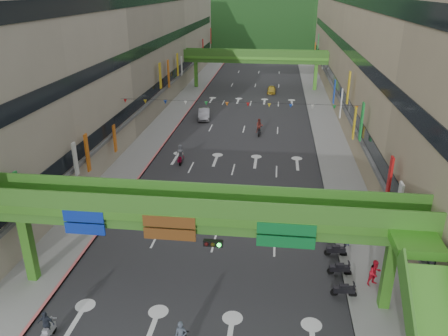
# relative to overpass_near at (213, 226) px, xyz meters

# --- Properties ---
(road_slab) EXTENTS (18.00, 140.00, 0.02)m
(road_slab) POSITION_rel_overpass_near_xyz_m (-0.93, 44.62, -5.20)
(road_slab) COLOR #28282B
(road_slab) RESTS_ON ground
(sidewalk_left) EXTENTS (4.00, 140.00, 0.15)m
(sidewalk_left) POSITION_rel_overpass_near_xyz_m (-11.93, 44.62, -5.13)
(sidewalk_left) COLOR gray
(sidewalk_left) RESTS_ON ground
(sidewalk_right) EXTENTS (4.00, 140.00, 0.15)m
(sidewalk_right) POSITION_rel_overpass_near_xyz_m (10.07, 44.62, -5.13)
(sidewalk_right) COLOR gray
(sidewalk_right) RESTS_ON ground
(curb_left) EXTENTS (0.20, 140.00, 0.18)m
(curb_left) POSITION_rel_overpass_near_xyz_m (-10.03, 44.62, -5.12)
(curb_left) COLOR #CC5959
(curb_left) RESTS_ON ground
(curb_right) EXTENTS (0.20, 140.00, 0.18)m
(curb_right) POSITION_rel_overpass_near_xyz_m (8.17, 44.62, -5.12)
(curb_right) COLOR gray
(curb_right) RESTS_ON ground
(building_row_left) EXTENTS (12.80, 95.00, 19.00)m
(building_row_left) POSITION_rel_overpass_near_xyz_m (-19.86, 44.62, 4.25)
(building_row_left) COLOR #9E937F
(building_row_left) RESTS_ON ground
(building_row_right) EXTENTS (12.80, 95.00, 19.00)m
(building_row_right) POSITION_rel_overpass_near_xyz_m (18.00, 44.62, 4.25)
(building_row_right) COLOR gray
(building_row_right) RESTS_ON ground
(overpass_near) EXTENTS (28.00, 12.27, 7.10)m
(overpass_near) POSITION_rel_overpass_near_xyz_m (0.00, 0.00, 0.00)
(overpass_near) COLOR #4C9E2D
(overpass_near) RESTS_ON ground
(overpass_far) EXTENTS (28.00, 2.20, 7.10)m
(overpass_far) POSITION_rel_overpass_near_xyz_m (-0.93, 59.62, 0.20)
(overpass_far) COLOR #4C9E2D
(overpass_far) RESTS_ON ground
(hill_left) EXTENTS (168.00, 140.00, 112.00)m
(hill_left) POSITION_rel_overpass_near_xyz_m (-15.93, 154.62, -5.21)
(hill_left) COLOR #1C4419
(hill_left) RESTS_ON ground
(hill_right) EXTENTS (208.00, 176.00, 128.00)m
(hill_right) POSITION_rel_overpass_near_xyz_m (24.07, 174.62, -5.21)
(hill_right) COLOR #1C4419
(hill_right) RESTS_ON ground
(bunting_string) EXTENTS (26.00, 0.36, 0.47)m
(bunting_string) POSITION_rel_overpass_near_xyz_m (-0.93, 24.62, 0.75)
(bunting_string) COLOR black
(bunting_string) RESTS_ON ground
(scooter_rider_mid) EXTENTS (0.98, 1.60, 2.22)m
(scooter_rider_mid) POSITION_rel_overpass_near_xyz_m (1.22, 32.21, -4.05)
(scooter_rider_mid) COLOR black
(scooter_rider_mid) RESTS_ON ground
(scooter_rider_left) EXTENTS (0.94, 1.60, 1.93)m
(scooter_rider_left) POSITION_rel_overpass_near_xyz_m (-8.43, -4.28, -4.25)
(scooter_rider_left) COLOR gray
(scooter_rider_left) RESTS_ON ground
(scooter_rider_far) EXTENTS (0.95, 1.60, 2.19)m
(scooter_rider_far) POSITION_rel_overpass_near_xyz_m (-6.71, 21.54, -4.08)
(scooter_rider_far) COLOR maroon
(scooter_rider_far) RESTS_ON ground
(parked_scooter_row) EXTENTS (1.60, 7.16, 1.08)m
(parked_scooter_row) POSITION_rel_overpass_near_xyz_m (7.87, 4.62, -4.68)
(parked_scooter_row) COLOR black
(parked_scooter_row) RESTS_ON ground
(car_silver) EXTENTS (2.22, 4.73, 1.50)m
(car_silver) POSITION_rel_overpass_near_xyz_m (-7.02, 38.87, -4.46)
(car_silver) COLOR gray
(car_silver) RESTS_ON ground
(car_yellow) EXTENTS (1.49, 3.68, 1.25)m
(car_yellow) POSITION_rel_overpass_near_xyz_m (2.28, 56.46, -4.58)
(car_yellow) COLOR gold
(car_yellow) RESTS_ON ground
(pedestrian_red) EXTENTS (1.07, 0.99, 1.76)m
(pedestrian_red) POSITION_rel_overpass_near_xyz_m (9.90, 2.62, -4.33)
(pedestrian_red) COLOR red
(pedestrian_red) RESTS_ON ground
(pedestrian_dark) EXTENTS (0.99, 0.78, 1.58)m
(pedestrian_dark) POSITION_rel_overpass_near_xyz_m (8.87, 11.75, -4.42)
(pedestrian_dark) COLOR black
(pedestrian_dark) RESTS_ON ground
(pedestrian_blue) EXTENTS (0.73, 0.50, 1.51)m
(pedestrian_blue) POSITION_rel_overpass_near_xyz_m (8.87, 7.09, -4.45)
(pedestrian_blue) COLOR #323455
(pedestrian_blue) RESTS_ON ground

